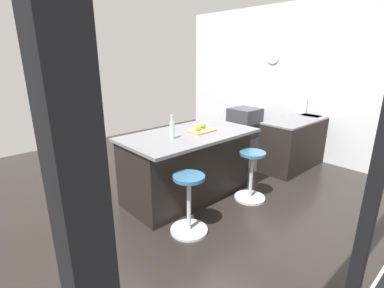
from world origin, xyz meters
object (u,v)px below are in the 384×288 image
object	(u,v)px
kitchen_island	(187,164)
stool_middle	(189,206)
stool_by_window	(251,177)
cutting_board	(202,131)
oven_range	(244,127)
apple_yellow	(198,127)
water_bottle	(172,130)
apple_green	(203,126)

from	to	relation	value
kitchen_island	stool_middle	size ratio (longest dim) A/B	2.63
stool_by_window	stool_middle	xyz separation A→B (m)	(1.18, 0.00, 0.00)
kitchen_island	cutting_board	world-z (taller)	cutting_board
oven_range	apple_yellow	xyz separation A→B (m)	(2.41, 1.01, 0.59)
oven_range	kitchen_island	distance (m)	2.73
apple_yellow	water_bottle	xyz separation A→B (m)	(0.49, 0.04, 0.06)
stool_by_window	water_bottle	bearing A→B (deg)	-32.26
apple_yellow	water_bottle	distance (m)	0.50
kitchen_island	apple_green	xyz separation A→B (m)	(-0.28, 0.03, 0.53)
stool_by_window	apple_green	bearing A→B (deg)	-64.82
water_bottle	stool_by_window	bearing A→B (deg)	147.74
kitchen_island	water_bottle	distance (m)	0.70
stool_by_window	apple_green	world-z (taller)	apple_green
kitchen_island	apple_yellow	world-z (taller)	apple_yellow
cutting_board	stool_middle	bearing A→B (deg)	37.56
stool_by_window	stool_middle	distance (m)	1.18
apple_yellow	water_bottle	size ratio (longest dim) A/B	0.28
water_bottle	cutting_board	bearing A→B (deg)	-179.39
oven_range	water_bottle	distance (m)	3.16
oven_range	apple_yellow	distance (m)	2.68
kitchen_island	stool_middle	xyz separation A→B (m)	(0.59, 0.69, -0.15)
kitchen_island	apple_yellow	size ratio (longest dim) A/B	21.17
stool_by_window	water_bottle	world-z (taller)	water_bottle
apple_green	stool_middle	bearing A→B (deg)	37.41
cutting_board	water_bottle	distance (m)	0.54
apple_yellow	apple_green	xyz separation A→B (m)	(-0.13, -0.03, -0.01)
apple_yellow	apple_green	bearing A→B (deg)	-166.10
apple_yellow	stool_middle	bearing A→B (deg)	40.61
apple_yellow	apple_green	distance (m)	0.14
kitchen_island	cutting_board	xyz separation A→B (m)	(-0.19, 0.10, 0.48)
stool_middle	water_bottle	bearing A→B (deg)	-112.50
oven_range	stool_middle	bearing A→B (deg)	27.48
oven_range	water_bottle	world-z (taller)	water_bottle
water_bottle	kitchen_island	bearing A→B (deg)	-163.67
cutting_board	oven_range	bearing A→B (deg)	-156.31
stool_by_window	apple_green	size ratio (longest dim) A/B	9.12
stool_by_window	stool_middle	bearing A→B (deg)	0.00
stool_middle	apple_green	xyz separation A→B (m)	(-0.87, -0.66, 0.68)
stool_middle	cutting_board	bearing A→B (deg)	-142.44
stool_by_window	apple_yellow	world-z (taller)	apple_yellow
cutting_board	apple_green	world-z (taller)	apple_green
stool_middle	apple_yellow	world-z (taller)	apple_yellow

